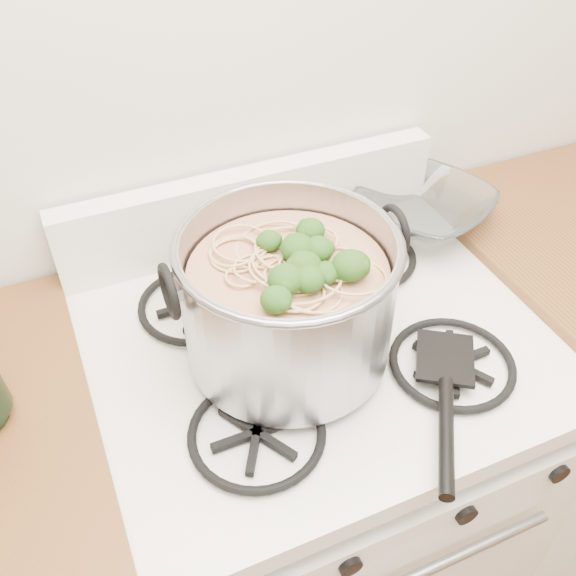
# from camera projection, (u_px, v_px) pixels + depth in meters

# --- Properties ---
(gas_range) EXTENTS (0.76, 0.66, 0.92)m
(gas_range) POSITION_uv_depth(u_px,v_px,m) (312.00, 485.00, 1.40)
(gas_range) COLOR white
(gas_range) RESTS_ON ground
(counter_left) EXTENTS (0.25, 0.65, 0.92)m
(counter_left) POSITION_uv_depth(u_px,v_px,m) (75.00, 570.00, 1.24)
(counter_left) COLOR silver
(counter_left) RESTS_ON ground
(stock_pot) EXTENTS (0.37, 0.34, 0.23)m
(stock_pot) POSITION_uv_depth(u_px,v_px,m) (288.00, 300.00, 0.98)
(stock_pot) COLOR #97979F
(stock_pot) RESTS_ON gas_range
(spatula) EXTENTS (0.41, 0.42, 0.02)m
(spatula) POSITION_uv_depth(u_px,v_px,m) (446.00, 355.00, 1.02)
(spatula) COLOR black
(spatula) RESTS_ON gas_range
(glass_bowl) EXTENTS (0.14, 0.14, 0.03)m
(glass_bowl) POSITION_uv_depth(u_px,v_px,m) (422.00, 214.00, 1.31)
(glass_bowl) COLOR white
(glass_bowl) RESTS_ON gas_range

